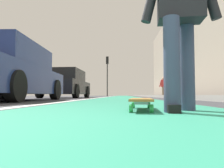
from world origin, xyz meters
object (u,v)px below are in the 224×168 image
(skater_person, at_px, (180,9))
(parked_car_near, at_px, (7,74))
(parked_car_mid, at_px, (66,84))
(traffic_light, at_px, (107,69))
(skateboard, at_px, (141,101))
(pedestrian_distant, at_px, (164,86))

(skater_person, height_order, parked_car_near, skater_person)
(parked_car_mid, relative_size, traffic_light, 0.95)
(skateboard, distance_m, traffic_light, 21.51)
(traffic_light, height_order, pedestrian_distant, traffic_light)
(skateboard, xyz_separation_m, traffic_light, (21.22, 1.87, 2.94))
(parked_car_mid, bearing_deg, traffic_light, -6.52)
(parked_car_near, distance_m, pedestrian_distant, 12.31)
(parked_car_near, xyz_separation_m, parked_car_mid, (5.82, 0.01, 0.01))
(skater_person, distance_m, parked_car_near, 5.03)
(skateboard, bearing_deg, skater_person, -113.28)
(parked_car_near, distance_m, traffic_light, 18.05)
(parked_car_mid, xyz_separation_m, traffic_light, (12.03, -1.38, 2.30))
(traffic_light, bearing_deg, parked_car_mid, 173.48)
(parked_car_near, relative_size, traffic_light, 1.04)
(traffic_light, bearing_deg, pedestrian_distant, -146.43)
(skater_person, distance_m, parked_car_mid, 10.01)
(parked_car_mid, distance_m, pedestrian_distant, 7.83)
(parked_car_mid, height_order, pedestrian_distant, pedestrian_distant)
(skateboard, distance_m, pedestrian_distant, 14.36)
(traffic_light, bearing_deg, parked_car_near, 175.62)
(traffic_light, relative_size, pedestrian_distant, 2.90)
(parked_car_near, bearing_deg, parked_car_mid, 0.07)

